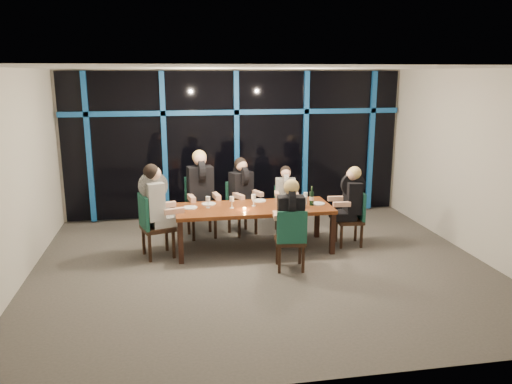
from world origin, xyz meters
TOP-DOWN VIEW (x-y plane):
  - room at (0.00, 0.00)m, footprint 7.04×7.00m
  - window_wall at (0.01, 2.93)m, footprint 6.86×0.43m
  - dining_table at (0.00, 0.80)m, footprint 2.60×1.00m
  - chair_far_left at (-0.84, 1.74)m, footprint 0.58×0.58m
  - chair_far_mid at (-0.10, 1.76)m, footprint 0.59×0.59m
  - chair_far_right at (0.75, 1.70)m, footprint 0.45×0.45m
  - chair_end_left at (-1.68, 0.71)m, footprint 0.61×0.61m
  - chair_end_right at (1.75, 0.73)m, footprint 0.47×0.47m
  - chair_near_mid at (0.39, -0.23)m, footprint 0.50×0.50m
  - diner_far_left at (-0.82, 1.65)m, footprint 0.58×0.72m
  - diner_far_mid at (-0.07, 1.68)m, footprint 0.61×0.67m
  - diner_far_right at (0.74, 1.63)m, footprint 0.46×0.56m
  - diner_end_left at (-1.60, 0.74)m, footprint 0.71×0.61m
  - diner_end_right at (1.67, 0.74)m, footprint 0.61×0.49m
  - diner_near_mid at (0.40, -0.14)m, footprint 0.51×0.63m
  - plate_far_left at (-0.73, 1.09)m, footprint 0.24×0.24m
  - plate_far_mid at (0.15, 1.16)m, footprint 0.24×0.24m
  - plate_far_right at (0.66, 1.07)m, footprint 0.24×0.24m
  - plate_end_left at (-1.06, 0.90)m, footprint 0.24×0.24m
  - plate_end_right at (1.11, 0.78)m, footprint 0.24×0.24m
  - plate_near_mid at (0.46, 0.42)m, footprint 0.24×0.24m
  - wine_bottle at (0.98, 0.72)m, footprint 0.08×0.08m
  - water_pitcher at (0.79, 0.60)m, footprint 0.12×0.11m
  - tea_light at (-0.18, 0.66)m, footprint 0.05×0.05m
  - wine_glass_a at (-0.37, 0.78)m, footprint 0.08×0.08m
  - wine_glass_b at (0.00, 0.85)m, footprint 0.08×0.08m
  - wine_glass_c at (0.52, 0.66)m, footprint 0.07×0.07m
  - wine_glass_d at (-0.76, 0.86)m, footprint 0.07×0.07m
  - wine_glass_e at (0.92, 0.91)m, footprint 0.07×0.07m

SIDE VIEW (x-z plane):
  - chair_far_right at x=0.75m, z-range 0.05..0.91m
  - chair_end_right at x=1.75m, z-range 0.06..1.00m
  - chair_near_mid at x=0.39m, z-range 0.06..1.02m
  - chair_far_mid at x=-0.10m, z-range 0.06..1.03m
  - chair_end_left at x=-1.68m, z-range 0.06..1.11m
  - chair_far_left at x=-0.84m, z-range 0.06..1.15m
  - dining_table at x=0.00m, z-range 0.31..1.06m
  - plate_far_left at x=-0.73m, z-range 0.75..0.76m
  - plate_far_mid at x=0.15m, z-range 0.75..0.76m
  - plate_far_right at x=0.66m, z-range 0.75..0.76m
  - plate_end_left at x=-1.06m, z-range 0.75..0.76m
  - plate_end_right at x=1.11m, z-range 0.75..0.76m
  - plate_near_mid at x=0.46m, z-range 0.75..0.76m
  - tea_light at x=-0.18m, z-range 0.75..0.78m
  - diner_far_right at x=0.74m, z-range 0.41..1.24m
  - water_pitcher at x=0.79m, z-range 0.75..0.95m
  - wine_bottle at x=0.98m, z-range 0.71..1.04m
  - wine_glass_e at x=0.92m, z-range 0.79..0.97m
  - wine_glass_c at x=0.52m, z-range 0.79..0.98m
  - wine_glass_d at x=-0.76m, z-range 0.79..0.99m
  - wine_glass_a at x=-0.37m, z-range 0.79..0.99m
  - wine_glass_b at x=0.00m, z-range 0.79..0.99m
  - diner_end_right at x=1.67m, z-range 0.44..1.37m
  - diner_near_mid at x=0.40m, z-range 0.45..1.39m
  - diner_far_mid at x=-0.07m, z-range 0.46..1.41m
  - diner_end_left at x=-1.60m, z-range 0.49..1.51m
  - diner_far_left at x=-0.82m, z-range 0.51..1.56m
  - window_wall at x=0.01m, z-range 0.08..3.02m
  - room at x=0.00m, z-range 0.51..3.53m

